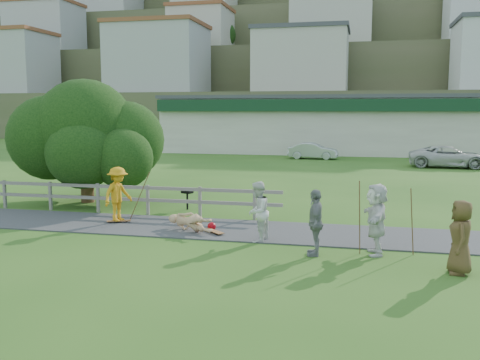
{
  "coord_description": "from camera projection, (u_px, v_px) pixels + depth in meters",
  "views": [
    {
      "loc": [
        5.64,
        -14.78,
        3.84
      ],
      "look_at": [
        1.77,
        2.0,
        1.57
      ],
      "focal_mm": 40.0,
      "sensor_mm": 36.0,
      "label": 1
    }
  ],
  "objects": [
    {
      "name": "pole_spec_right",
      "position": [
        412.0,
        222.0,
        14.11
      ],
      "size": [
        0.03,
        0.03,
        1.8
      ],
      "primitive_type": "cylinder",
      "color": "brown",
      "rests_on": "ground"
    },
    {
      "name": "car_white",
      "position": [
        449.0,
        157.0,
        35.58
      ],
      "size": [
        5.34,
        2.74,
        1.44
      ],
      "primitive_type": "imported",
      "rotation": [
        0.0,
        0.0,
        1.5
      ],
      "color": "beige",
      "rests_on": "ground"
    },
    {
      "name": "longboard_fallen",
      "position": [
        214.0,
        233.0,
        16.58
      ],
      "size": [
        0.82,
        0.77,
        0.1
      ],
      "primitive_type": null,
      "rotation": [
        0.0,
        0.0,
        -0.74
      ],
      "color": "brown",
      "rests_on": "ground"
    },
    {
      "name": "bbq",
      "position": [
        187.0,
        199.0,
        20.63
      ],
      "size": [
        0.46,
        0.4,
        0.84
      ],
      "primitive_type": null,
      "rotation": [
        0.0,
        0.0,
        -0.31
      ],
      "color": "black",
      "rests_on": "ground"
    },
    {
      "name": "fence",
      "position": [
        83.0,
        193.0,
        20.16
      ],
      "size": [
        15.05,
        0.1,
        1.1
      ],
      "color": "#615C55",
      "rests_on": "ground"
    },
    {
      "name": "ground",
      "position": [
        168.0,
        238.0,
        16.04
      ],
      "size": [
        260.0,
        260.0,
        0.0
      ],
      "primitive_type": "plane",
      "color": "#285317",
      "rests_on": "ground"
    },
    {
      "name": "spectator_a",
      "position": [
        258.0,
        212.0,
        15.54
      ],
      "size": [
        0.84,
        0.99,
        1.78
      ],
      "primitive_type": "imported",
      "rotation": [
        0.0,
        0.0,
        4.49
      ],
      "color": "silver",
      "rests_on": "ground"
    },
    {
      "name": "path",
      "position": [
        184.0,
        227.0,
        17.49
      ],
      "size": [
        34.0,
        3.0,
        0.04
      ],
      "primitive_type": "cube",
      "color": "#333335",
      "rests_on": "ground"
    },
    {
      "name": "strip_mall",
      "position": [
        345.0,
        124.0,
        48.57
      ],
      "size": [
        32.5,
        10.75,
        5.1
      ],
      "color": "#BAB3A3",
      "rests_on": "ground"
    },
    {
      "name": "skater_rider",
      "position": [
        118.0,
        197.0,
        18.03
      ],
      "size": [
        1.04,
        1.34,
        1.83
      ],
      "primitive_type": "imported",
      "rotation": [
        0.0,
        0.0,
        1.23
      ],
      "color": "orange",
      "rests_on": "ground"
    },
    {
      "name": "helmet",
      "position": [
        212.0,
        226.0,
        17.04
      ],
      "size": [
        0.27,
        0.27,
        0.27
      ],
      "primitive_type": "sphere",
      "color": "#9D060F",
      "rests_on": "ground"
    },
    {
      "name": "pole_spec_left",
      "position": [
        360.0,
        218.0,
        14.21
      ],
      "size": [
        0.03,
        0.03,
        1.98
      ],
      "primitive_type": "cylinder",
      "color": "brown",
      "rests_on": "ground"
    },
    {
      "name": "tree",
      "position": [
        86.0,
        152.0,
        22.07
      ],
      "size": [
        6.65,
        6.65,
        4.17
      ],
      "primitive_type": null,
      "color": "black",
      "rests_on": "ground"
    },
    {
      "name": "hillside",
      "position": [
        335.0,
        54.0,
        102.38
      ],
      "size": [
        220.0,
        67.0,
        47.5
      ],
      "color": "#4F5834",
      "rests_on": "ground"
    },
    {
      "name": "skater_fallen",
      "position": [
        190.0,
        222.0,
        16.81
      ],
      "size": [
        1.25,
        1.75,
        0.65
      ],
      "primitive_type": "imported",
      "rotation": [
        0.0,
        0.0,
        1.05
      ],
      "color": "tan",
      "rests_on": "ground"
    },
    {
      "name": "car_silver",
      "position": [
        313.0,
        151.0,
        41.83
      ],
      "size": [
        3.93,
        1.54,
        1.27
      ],
      "primitive_type": "imported",
      "rotation": [
        0.0,
        0.0,
        1.52
      ],
      "color": "#B6B9BE",
      "rests_on": "ground"
    },
    {
      "name": "spectator_b",
      "position": [
        316.0,
        222.0,
        14.07
      ],
      "size": [
        0.5,
        1.07,
        1.77
      ],
      "primitive_type": "imported",
      "rotation": [
        0.0,
        0.0,
        4.78
      ],
      "color": "gray",
      "rests_on": "ground"
    },
    {
      "name": "spectator_d",
      "position": [
        376.0,
        219.0,
        14.15
      ],
      "size": [
        0.67,
        1.8,
        1.91
      ],
      "primitive_type": "imported",
      "rotation": [
        0.0,
        0.0,
        4.77
      ],
      "color": "silver",
      "rests_on": "ground"
    },
    {
      "name": "spectator_c",
      "position": [
        461.0,
        237.0,
        12.47
      ],
      "size": [
        0.59,
        0.88,
        1.76
      ],
      "primitive_type": "imported",
      "rotation": [
        0.0,
        0.0,
        4.67
      ],
      "color": "brown",
      "rests_on": "ground"
    },
    {
      "name": "longboard_rider",
      "position": [
        119.0,
        222.0,
        18.14
      ],
      "size": [
        0.81,
        0.49,
        0.09
      ],
      "primitive_type": null,
      "rotation": [
        0.0,
        0.0,
        0.4
      ],
      "color": "brown",
      "rests_on": "ground"
    },
    {
      "name": "pole_rider",
      "position": [
        139.0,
        195.0,
        18.27
      ],
      "size": [
        0.03,
        0.03,
        1.91
      ],
      "primitive_type": "cylinder",
      "color": "brown",
      "rests_on": "ground"
    }
  ]
}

